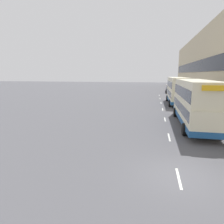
% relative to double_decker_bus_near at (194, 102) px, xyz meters
% --- Properties ---
extents(ground_plane, '(220.00, 220.00, 0.00)m').
position_rel_double_decker_bus_near_xyz_m(ground_plane, '(-2.47, -10.43, -2.29)').
color(ground_plane, '#515156').
extents(pavement, '(5.00, 93.00, 0.14)m').
position_rel_double_decker_bus_near_xyz_m(pavement, '(4.03, 28.07, -2.22)').
color(pavement, gray).
rests_on(pavement, ground_plane).
extents(terrace_facade, '(3.10, 93.00, 14.86)m').
position_rel_double_decker_bus_near_xyz_m(terrace_facade, '(8.01, 28.07, 5.14)').
color(terrace_facade, '#C6B793').
rests_on(terrace_facade, ground_plane).
extents(lane_mark_0, '(0.12, 2.00, 0.01)m').
position_rel_double_decker_bus_near_xyz_m(lane_mark_0, '(-2.47, -10.62, -2.28)').
color(lane_mark_0, silver).
rests_on(lane_mark_0, ground_plane).
extents(lane_mark_1, '(0.12, 2.00, 0.01)m').
position_rel_double_decker_bus_near_xyz_m(lane_mark_1, '(-2.47, -4.27, -2.28)').
color(lane_mark_1, silver).
rests_on(lane_mark_1, ground_plane).
extents(lane_mark_2, '(0.12, 2.00, 0.01)m').
position_rel_double_decker_bus_near_xyz_m(lane_mark_2, '(-2.47, 2.08, -2.28)').
color(lane_mark_2, silver).
rests_on(lane_mark_2, ground_plane).
extents(lane_mark_3, '(0.12, 2.00, 0.01)m').
position_rel_double_decker_bus_near_xyz_m(lane_mark_3, '(-2.47, 8.43, -2.28)').
color(lane_mark_3, silver).
rests_on(lane_mark_3, ground_plane).
extents(lane_mark_4, '(0.12, 2.00, 0.01)m').
position_rel_double_decker_bus_near_xyz_m(lane_mark_4, '(-2.47, 14.78, -2.28)').
color(lane_mark_4, silver).
rests_on(lane_mark_4, ground_plane).
extents(lane_mark_5, '(0.12, 2.00, 0.01)m').
position_rel_double_decker_bus_near_xyz_m(lane_mark_5, '(-2.47, 21.12, -2.28)').
color(lane_mark_5, silver).
rests_on(lane_mark_5, ground_plane).
extents(lane_mark_6, '(0.12, 2.00, 0.01)m').
position_rel_double_decker_bus_near_xyz_m(lane_mark_6, '(-2.47, 27.47, -2.28)').
color(lane_mark_6, silver).
rests_on(lane_mark_6, ground_plane).
extents(double_decker_bus_near, '(2.85, 11.40, 4.30)m').
position_rel_double_decker_bus_near_xyz_m(double_decker_bus_near, '(0.00, 0.00, 0.00)').
color(double_decker_bus_near, beige).
rests_on(double_decker_bus_near, ground_plane).
extents(double_decker_bus_ahead, '(2.85, 10.23, 4.30)m').
position_rel_double_decker_bus_near_xyz_m(double_decker_bus_ahead, '(-0.05, 14.27, -0.00)').
color(double_decker_bus_ahead, beige).
rests_on(double_decker_bus_ahead, ground_plane).
extents(car_0, '(1.95, 3.82, 1.73)m').
position_rel_double_decker_bus_near_xyz_m(car_0, '(0.23, 33.44, -1.43)').
color(car_0, black).
rests_on(car_0, ground_plane).
extents(pedestrian_1, '(0.33, 0.33, 1.69)m').
position_rel_double_decker_bus_near_xyz_m(pedestrian_1, '(3.19, 2.41, -1.28)').
color(pedestrian_1, '#23232D').
rests_on(pedestrian_1, ground_plane).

